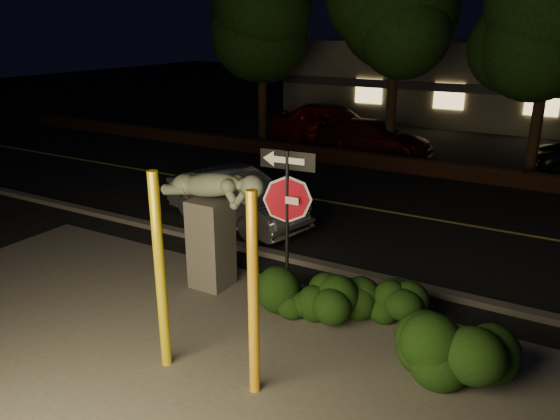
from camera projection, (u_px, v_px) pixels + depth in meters
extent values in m
plane|color=black|center=(430.00, 187.00, 16.98)|extent=(90.00, 90.00, 0.00)
cube|color=#4C4944|center=(224.00, 370.00, 7.97)|extent=(14.00, 6.00, 0.02)
cube|color=black|center=(399.00, 214.00, 14.52)|extent=(80.00, 8.00, 0.01)
cube|color=#BCB74B|center=(399.00, 213.00, 14.52)|extent=(80.00, 0.12, 0.00)
cube|color=#4C4944|center=(335.00, 269.00, 11.15)|extent=(80.00, 0.25, 0.12)
cube|color=#3F2114|center=(442.00, 170.00, 17.97)|extent=(40.00, 0.35, 0.50)
cube|color=black|center=(476.00, 146.00, 22.72)|extent=(40.00, 12.00, 0.01)
cube|color=#666052|center=(512.00, 80.00, 28.63)|extent=(22.00, 10.00, 4.00)
cube|color=#333338|center=(495.00, 90.00, 24.45)|extent=(22.00, 0.20, 0.40)
cube|color=#FFD87F|center=(369.00, 91.00, 27.46)|extent=(1.40, 0.08, 1.20)
cube|color=#FFD87F|center=(449.00, 96.00, 25.57)|extent=(1.40, 0.08, 1.20)
cube|color=#FFD87F|center=(542.00, 102.00, 23.67)|extent=(1.40, 0.08, 1.20)
cylinder|color=black|center=(262.00, 99.00, 22.63)|extent=(0.36, 0.36, 3.75)
ellipsoid|color=black|center=(261.00, 9.00, 21.50)|extent=(4.60, 4.60, 4.14)
cylinder|color=black|center=(392.00, 101.00, 20.10)|extent=(0.36, 0.36, 4.25)
cylinder|color=black|center=(538.00, 116.00, 17.45)|extent=(0.36, 0.36, 4.00)
cylinder|color=yellow|center=(160.00, 274.00, 7.63)|extent=(0.15, 0.15, 2.97)
cylinder|color=yellow|center=(253.00, 297.00, 7.05)|extent=(0.14, 0.14, 2.89)
cylinder|color=black|center=(287.00, 234.00, 9.20)|extent=(0.06, 0.06, 2.87)
cube|color=white|center=(287.00, 200.00, 9.00)|extent=(0.43, 0.06, 0.12)
cube|color=black|center=(287.00, 160.00, 8.78)|extent=(0.97, 0.10, 0.31)
cube|color=white|center=(287.00, 160.00, 8.78)|extent=(0.61, 0.07, 0.12)
cube|color=#4C4944|center=(211.00, 244.00, 10.28)|extent=(0.68, 0.68, 1.74)
sphere|color=slate|center=(252.00, 187.00, 9.42)|extent=(0.41, 0.41, 0.41)
ellipsoid|color=black|center=(310.00, 293.00, 9.29)|extent=(1.92, 1.35, 0.91)
ellipsoid|color=black|center=(384.00, 293.00, 9.15)|extent=(1.72, 1.14, 1.03)
ellipsoid|color=black|center=(457.00, 344.00, 7.65)|extent=(1.72, 1.25, 1.09)
imported|color=#A4A4A8|center=(236.00, 198.00, 13.65)|extent=(4.31, 2.41, 1.34)
imported|color=maroon|center=(332.00, 123.00, 22.94)|extent=(5.28, 2.69, 1.72)
imported|color=#3C0A0F|center=(373.00, 138.00, 20.98)|extent=(4.56, 1.87, 1.32)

